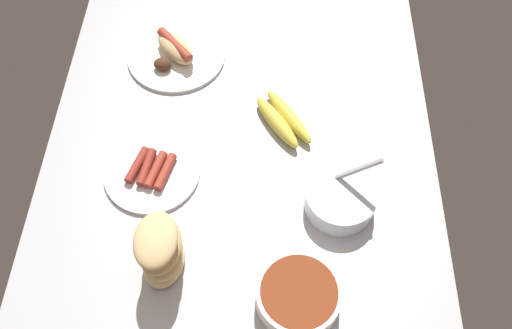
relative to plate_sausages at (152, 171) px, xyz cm
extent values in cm
cube|color=#B2B2B7|center=(3.99, -19.41, -2.36)|extent=(120.00, 90.00, 3.00)
cylinder|color=white|center=(0.00, 0.00, -0.36)|extent=(21.74, 21.74, 1.00)
cylinder|color=#9E3828|center=(-0.79, -3.24, 1.15)|extent=(9.38, 4.37, 2.02)
cylinder|color=#9E3828|center=(-0.26, -1.08, 1.15)|extent=(9.38, 4.36, 2.02)
cylinder|color=maroon|center=(0.26, 1.08, 1.15)|extent=(9.38, 3.52, 2.02)
cylinder|color=maroon|center=(0.79, 3.24, 1.15)|extent=(9.35, 4.71, 2.02)
ellipsoid|color=gold|center=(15.86, -30.68, 0.88)|extent=(17.05, 12.98, 3.48)
ellipsoid|color=gold|center=(13.91, -27.89, 0.96)|extent=(16.25, 12.56, 3.66)
cylinder|color=silver|center=(-6.80, -41.69, 1.82)|extent=(15.24, 15.24, 5.37)
cylinder|color=beige|center=(-6.80, -41.69, 2.89)|extent=(13.41, 13.41, 2.42)
cube|color=#B7B7BC|center=(-3.37, -43.59, 7.69)|extent=(2.69, 10.99, 12.67)
cylinder|color=white|center=(35.67, -1.52, -0.36)|extent=(25.41, 25.41, 1.00)
ellipsoid|color=#DBB77A|center=(35.67, -1.52, 2.34)|extent=(13.90, 13.22, 4.40)
cylinder|color=#9E3828|center=(35.67, -1.52, 3.55)|extent=(11.03, 10.07, 2.40)
ellipsoid|color=#472819|center=(30.72, 1.34, 1.54)|extent=(4.51, 5.11, 2.80)
cylinder|color=white|center=(-28.42, -32.60, 1.88)|extent=(16.50, 16.50, 5.49)
cylinder|color=maroon|center=(-28.42, -32.60, 4.22)|extent=(14.85, 14.85, 1.00)
ellipsoid|color=#E5C689|center=(-21.58, -5.54, 0.94)|extent=(12.54, 9.24, 3.60)
ellipsoid|color=#DBB77A|center=(-21.52, -5.63, 4.54)|extent=(13.11, 10.15, 3.60)
ellipsoid|color=tan|center=(-21.71, -5.82, 8.14)|extent=(12.12, 8.62, 3.60)
ellipsoid|color=#DBB77A|center=(-22.06, -5.61, 11.74)|extent=(12.01, 8.45, 3.60)
camera|label=1|loc=(-63.79, -25.68, 104.92)|focal=38.50mm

